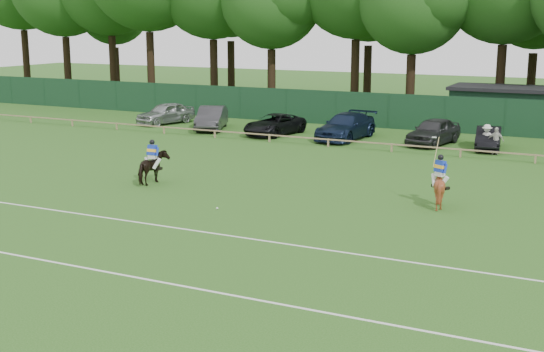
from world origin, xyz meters
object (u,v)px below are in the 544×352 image
Objects in this scene: sedan_silver at (166,113)px; horse_dark at (153,168)px; spectator_left at (487,138)px; polo_ball at (217,208)px; horse_chestnut at (439,187)px; utility_shed at (512,108)px; sedan_grey at (211,118)px; suv_black at (275,125)px; spectator_mid at (496,141)px; estate_black at (488,138)px; hatch_grey at (433,131)px; sedan_navy at (346,126)px.

horse_dark is at bearing -41.10° from sedan_silver.
spectator_left is 17.91× the size of polo_ball.
utility_shed is at bearing -60.37° from horse_chestnut.
utility_shed reaches higher than horse_chestnut.
utility_shed is at bearing 3.39° from sedan_grey.
horse_dark is 0.36× the size of suv_black.
sedan_grey is at bearing 179.79° from spectator_mid.
sedan_silver is at bearing 170.24° from estate_black.
sedan_silver is 1.15× the size of estate_black.
horse_chestnut is at bearing -95.82° from estate_black.
sedan_silver is at bearing 176.07° from spectator_left.
sedan_grey is at bearing -167.02° from hatch_grey.
hatch_grey is at bearing 159.85° from spectator_mid.
horse_chestnut is 15.60m from hatch_grey.
horse_chestnut is at bearing -64.49° from hatch_grey.
estate_black is at bearing -90.49° from utility_shed.
spectator_left is at bearing -7.05° from hatch_grey.
utility_shed is (19.05, 8.95, 0.73)m from sedan_grey.
spectator_mid is (0.62, -0.63, -0.02)m from spectator_left.
horse_chestnut is 0.33× the size of suv_black.
sedan_navy reaches higher than sedan_silver.
horse_chestnut is 17.50m from sedan_navy.
sedan_grey reaches higher than suv_black.
estate_black is at bearing 11.64° from suv_black.
sedan_grey is 3.13× the size of spectator_mid.
utility_shed is at bearing 78.60° from hatch_grey.
utility_shed is (12.62, 25.19, 0.77)m from horse_dark.
horse_dark is 0.37× the size of sedan_grey.
utility_shed is at bearing 81.54° from estate_black.
horse_dark is 28.18m from utility_shed.
horse_chestnut is at bearing -16.44° from sedan_silver.
sedan_silver is 2.96× the size of spectator_mid.
suv_black is at bearing -24.21° from sedan_grey.
sedan_silver reaches higher than estate_black.
estate_black is at bearing -59.39° from horse_chestnut.
horse_dark is 0.39× the size of sedan_silver.
horse_chestnut is at bearing 29.28° from polo_ball.
sedan_navy is (3.58, 16.39, 0.06)m from horse_dark.
estate_black is 8.71m from utility_shed.
suv_black is at bearing -164.88° from hatch_grey.
utility_shed reaches higher than sedan_grey.
utility_shed is (0.04, 9.50, 0.73)m from spectator_left.
horse_chestnut reaches higher than spectator_mid.
sedan_navy is at bearing -20.94° from sedan_grey.
sedan_silver is 24.92m from utility_shed.
sedan_navy is (10.01, 0.15, 0.02)m from sedan_grey.
horse_chestnut is 23.50m from utility_shed.
horse_chestnut is at bearing -88.01° from spectator_left.
horse_dark is 0.38× the size of hatch_grey.
spectator_left is 9.52m from utility_shed.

